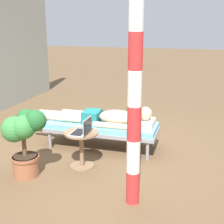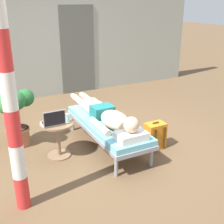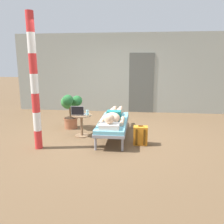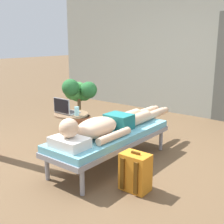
% 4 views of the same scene
% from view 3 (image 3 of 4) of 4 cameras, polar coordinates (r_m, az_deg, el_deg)
% --- Properties ---
extents(ground_plane, '(40.00, 40.00, 0.00)m').
position_cam_3_polar(ground_plane, '(5.62, -0.97, -5.73)').
color(ground_plane, brown).
extents(house_wall_back, '(7.60, 0.20, 2.70)m').
position_cam_3_polar(house_wall_back, '(8.14, 2.61, 9.58)').
color(house_wall_back, '#999E93').
rests_on(house_wall_back, ground).
extents(house_door_panel, '(0.84, 0.03, 2.04)m').
position_cam_3_polar(house_door_panel, '(8.04, 7.27, 7.10)').
color(house_door_panel, '#545651').
rests_on(house_door_panel, ground).
extents(lounge_chair, '(0.64, 1.80, 0.42)m').
position_cam_3_polar(lounge_chair, '(5.34, 0.29, -2.85)').
color(lounge_chair, gray).
rests_on(lounge_chair, ground).
extents(person_reclining, '(0.53, 2.17, 0.32)m').
position_cam_3_polar(person_reclining, '(5.27, 0.27, -1.13)').
color(person_reclining, white).
rests_on(person_reclining, lounge_chair).
extents(side_table, '(0.48, 0.48, 0.52)m').
position_cam_3_polar(side_table, '(5.52, -7.55, -2.34)').
color(side_table, '#8C6B4C').
rests_on(side_table, ground).
extents(laptop, '(0.31, 0.24, 0.23)m').
position_cam_3_polar(laptop, '(5.43, -8.36, -0.15)').
color(laptop, '#A5A8AD').
rests_on(laptop, side_table).
extents(drink_glass, '(0.06, 0.06, 0.12)m').
position_cam_3_polar(drink_glass, '(5.40, -6.15, -0.14)').
color(drink_glass, '#99D8E5').
rests_on(drink_glass, side_table).
extents(backpack, '(0.30, 0.26, 0.42)m').
position_cam_3_polar(backpack, '(4.99, 7.05, -5.83)').
color(backpack, orange).
rests_on(backpack, ground).
extents(potted_plant, '(0.57, 0.57, 0.93)m').
position_cam_3_polar(potted_plant, '(6.17, -10.39, 1.29)').
color(potted_plant, '#9E5B3D').
rests_on(potted_plant, ground).
extents(porch_post, '(0.15, 0.15, 2.66)m').
position_cam_3_polar(porch_post, '(4.75, -18.69, 6.69)').
color(porch_post, red).
rests_on(porch_post, ground).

